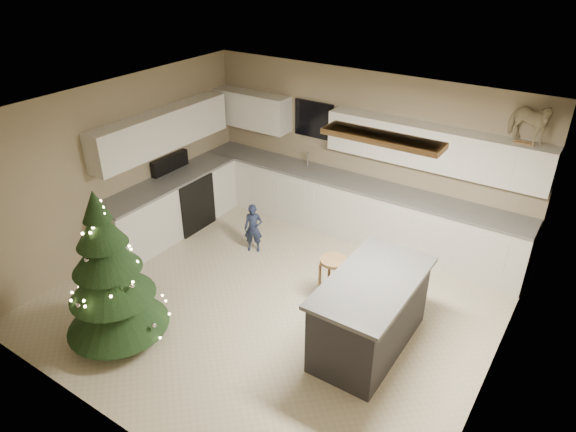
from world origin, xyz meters
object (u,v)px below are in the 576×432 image
(bar_stool, at_px, (333,270))
(christmas_tree, at_px, (111,282))
(island, at_px, (370,313))
(rocking_horse, at_px, (529,122))
(toddler, at_px, (253,228))

(bar_stool, relative_size, christmas_tree, 0.34)
(bar_stool, xyz_separation_m, christmas_tree, (-1.83, -2.02, 0.30))
(island, height_order, bar_stool, island)
(rocking_horse, bearing_deg, bar_stool, 162.68)
(island, relative_size, toddler, 2.18)
(christmas_tree, relative_size, toddler, 2.55)
(bar_stool, height_order, christmas_tree, christmas_tree)
(bar_stool, bearing_deg, toddler, 164.35)
(island, distance_m, christmas_tree, 3.03)
(island, xyz_separation_m, rocking_horse, (0.88, 2.38, 1.81))
(bar_stool, xyz_separation_m, toddler, (-1.65, 0.46, -0.12))
(rocking_horse, bearing_deg, toddler, 137.10)
(christmas_tree, height_order, rocking_horse, rocking_horse)
(toddler, bearing_deg, christmas_tree, -121.03)
(bar_stool, relative_size, rocking_horse, 0.99)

